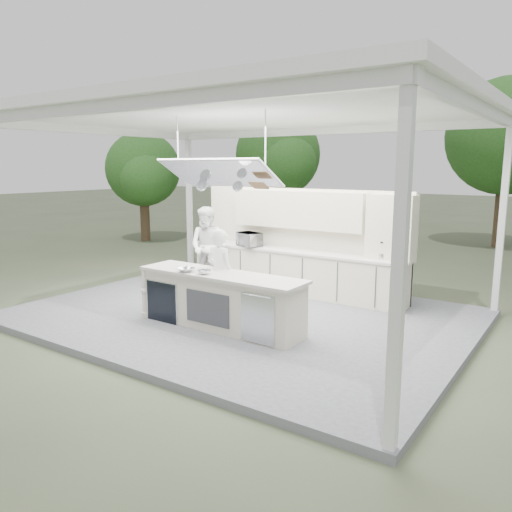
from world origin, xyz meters
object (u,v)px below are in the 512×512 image
Objects in this scene: demo_island at (219,300)px; head_chef at (220,275)px; back_counter at (294,271)px; sous_chef at (208,247)px.

demo_island is 0.56m from head_chef.
back_counter is at bearing -86.11° from head_chef.
demo_island is 2.82m from back_counter.
head_chef is (-0.08, -2.46, 0.35)m from back_counter.
sous_chef reaches higher than back_counter.
demo_island is at bearing -64.12° from sous_chef.
back_counter is 2.49m from head_chef.
sous_chef is at bearing -161.74° from back_counter.
demo_island is 1.88× the size of head_chef.
back_counter is 2.04m from sous_chef.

